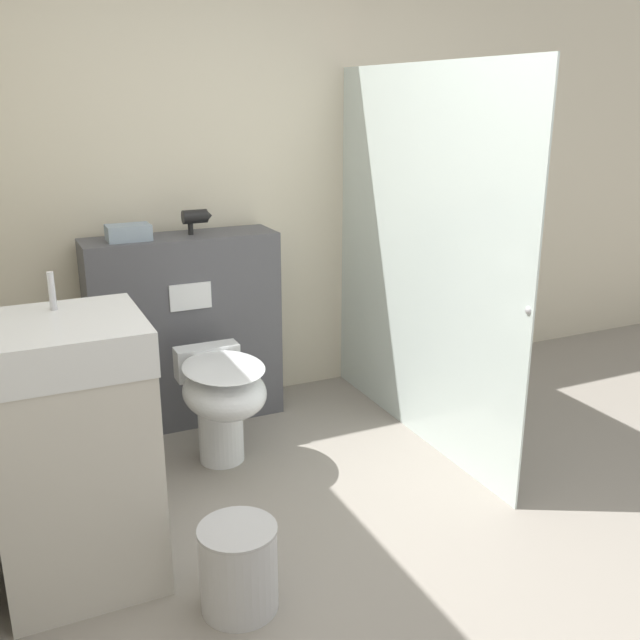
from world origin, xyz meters
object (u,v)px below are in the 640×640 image
toilet (222,396)px  sink_vanity (74,454)px  hair_drier (196,217)px  waste_bin (239,568)px

toilet → sink_vanity: 0.97m
toilet → sink_vanity: bearing=-140.9°
toilet → hair_drier: bearing=82.4°
toilet → waste_bin: size_ratio=1.80×
sink_vanity → hair_drier: (0.82, 1.19, 0.63)m
hair_drier → waste_bin: (-0.35, -1.62, -0.98)m
sink_vanity → waste_bin: bearing=-42.2°
sink_vanity → waste_bin: size_ratio=3.56×
hair_drier → waste_bin: 1.92m
hair_drier → toilet: bearing=-97.6°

